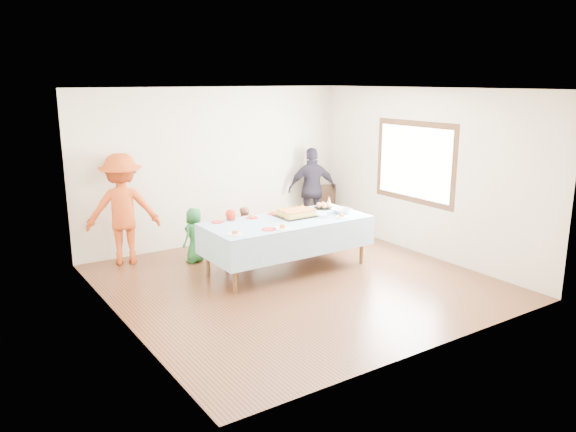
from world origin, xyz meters
name	(u,v)px	position (x,y,z in m)	size (l,w,h in m)	color
ground	(296,281)	(0.00, 0.00, 0.00)	(5.00, 5.00, 0.00)	#482414
room_walls	(300,158)	(0.05, 0.00, 1.77)	(5.04, 5.04, 2.72)	beige
party_table	(287,223)	(0.18, 0.52, 0.72)	(2.50, 1.10, 0.78)	#56321D
birthday_cake	(297,213)	(0.42, 0.61, 0.83)	(0.58, 0.45, 0.10)	black
rolls_tray	(323,206)	(1.09, 0.82, 0.82)	(0.31, 0.31, 0.09)	black
punch_bowl	(342,211)	(1.13, 0.40, 0.82)	(0.30, 0.30, 0.07)	silver
party_hat	(329,201)	(1.30, 0.95, 0.86)	(0.09, 0.09, 0.16)	white
fork_pile	(324,215)	(0.73, 0.33, 0.81)	(0.24, 0.18, 0.07)	white
plate_red_far_a	(217,222)	(-0.76, 0.95, 0.79)	(0.18, 0.18, 0.01)	red
plate_red_far_b	(252,218)	(-0.20, 0.90, 0.79)	(0.18, 0.18, 0.01)	red
plate_red_far_c	(274,214)	(0.21, 0.93, 0.79)	(0.19, 0.19, 0.01)	red
plate_red_far_d	(300,210)	(0.70, 0.92, 0.79)	(0.19, 0.19, 0.01)	red
plate_red_near	(269,229)	(-0.34, 0.19, 0.79)	(0.20, 0.20, 0.01)	red
plate_white_left	(235,234)	(-0.86, 0.22, 0.79)	(0.21, 0.21, 0.01)	white
plate_white_mid	(282,228)	(-0.16, 0.12, 0.79)	(0.24, 0.24, 0.01)	white
plate_white_right	(342,217)	(0.96, 0.18, 0.79)	(0.19, 0.19, 0.01)	white
dining_chair	(328,205)	(2.12, 2.01, 0.48)	(0.45, 0.45, 0.87)	black
toddler_left	(230,240)	(-0.54, 0.99, 0.47)	(0.34, 0.23, 0.94)	red
toddler_mid	(195,235)	(-0.83, 1.63, 0.44)	(0.43, 0.28, 0.88)	#22662F
toddler_right	(244,232)	(-0.03, 1.49, 0.41)	(0.40, 0.31, 0.82)	tan
adult_left	(123,209)	(-1.76, 2.20, 0.87)	(1.12, 0.64, 1.73)	#C64718
adult_right	(312,189)	(1.87, 2.20, 0.79)	(0.93, 0.39, 1.58)	#2A2635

